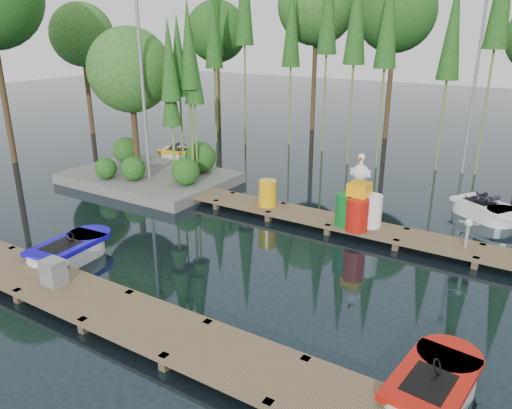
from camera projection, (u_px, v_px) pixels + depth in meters
The scene contains 15 objects.
ground_plane at pixel (232, 243), 14.04m from camera, with size 90.00×90.00×0.00m, color #19262F.
near_dock at pixel (107, 307), 10.38m from camera, with size 18.00×1.50×0.50m.
far_dock at pixel (304, 215), 15.44m from camera, with size 15.00×1.20×0.50m.
island at pixel (143, 99), 18.76m from camera, with size 6.20×4.20×6.75m.
tree_screen at pixel (332, 17), 21.43m from camera, with size 34.42×18.53×10.31m.
lamp_island at pixel (142, 72), 17.37m from camera, with size 0.30×0.30×7.25m.
lamp_rear at pixel (477, 67), 19.33m from camera, with size 0.30×0.30×7.25m.
boat_blue at pixel (69, 252), 12.94m from camera, with size 1.29×2.52×0.82m.
boat_red at pixel (432, 389), 8.05m from camera, with size 1.33×2.51×0.81m.
boat_yellow_far at pixel (182, 155), 22.58m from camera, with size 2.69×1.80×1.24m.
boat_white_far at pixel (485, 210), 15.82m from camera, with size 2.59×2.17×1.13m.
utility_cabinet at pixel (54, 272), 11.11m from camera, with size 0.48×0.40×0.58m, color gray.
yellow_barrel at pixel (268, 193), 15.95m from camera, with size 0.56×0.56×0.84m, color #FFB40D.
drum_cluster at pixel (358, 206), 14.18m from camera, with size 1.25×1.14×2.15m.
seagull_post at pixel (468, 229), 12.86m from camera, with size 0.50×0.27×0.80m.
Camera 1 is at (7.47, -10.48, 5.76)m, focal length 35.00 mm.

